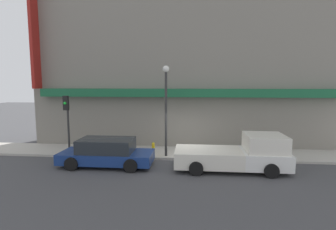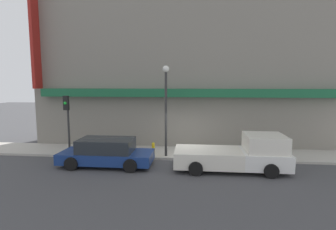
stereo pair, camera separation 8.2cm
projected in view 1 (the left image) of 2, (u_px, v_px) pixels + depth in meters
name	position (u px, v px, depth m)	size (l,w,h in m)	color
ground_plane	(184.00, 161.00, 14.02)	(80.00, 80.00, 0.00)	#424244
sidewalk	(184.00, 153.00, 15.30)	(36.00, 2.61, 0.13)	#ADA89E
building	(186.00, 60.00, 17.38)	(19.80, 3.80, 11.39)	gray
pickup_truck	(238.00, 154.00, 12.49)	(5.28, 2.27, 1.72)	white
parked_car	(107.00, 153.00, 13.10)	(4.61, 2.02, 1.37)	navy
fire_hydrant	(153.00, 148.00, 14.79)	(0.18, 0.18, 0.67)	yellow
street_lamp	(166.00, 99.00, 14.12)	(0.36, 0.36, 4.93)	#2D2D2D
traffic_light	(67.00, 114.00, 14.70)	(0.28, 0.42, 3.30)	#2D2D2D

